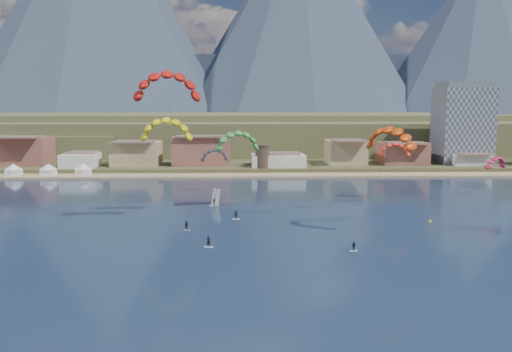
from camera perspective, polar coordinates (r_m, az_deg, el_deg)
The scene contains 18 objects.
ground at distance 77.33m, azimuth 0.76°, elevation -10.56°, with size 2400.00×2400.00×0.00m, color black.
beach at distance 181.00m, azimuth -0.74°, elevation 0.06°, with size 2200.00×12.00×0.90m.
land at distance 633.86m, azimuth -1.51°, elevation 5.46°, with size 2200.00×900.00×4.00m.
foothills at distance 307.31m, azimuth 3.01°, elevation 4.82°, with size 940.00×210.00×18.00m.
mountain_ridge at distance 905.93m, azimuth -2.60°, elevation 15.64°, with size 2060.00×480.00×400.00m.
town at distance 199.45m, azimuth -12.41°, elevation 2.82°, with size 400.00×24.00×12.00m.
apartment_tower at distance 220.00m, azimuth 21.97°, elevation 5.45°, with size 20.00×16.00×32.00m.
watchtower at distance 188.41m, azimuth 0.73°, elevation 2.23°, with size 5.82×5.82×8.60m.
beach_tents at distance 194.72m, azimuth -23.79°, elevation 0.97°, with size 43.40×6.40×5.00m.
kitesurfer_red at distance 103.44m, azimuth -9.86°, elevation 10.32°, with size 16.76×19.63×34.25m.
kitesurfer_yellow at distance 114.41m, azimuth -9.92°, elevation 5.51°, with size 12.30×16.99×24.83m.
kitesurfer_orange at distance 98.07m, azimuth 14.68°, elevation 4.47°, with size 14.43×15.50×23.19m.
kitesurfer_green at distance 119.57m, azimuth -2.06°, elevation 4.21°, with size 11.55×13.92×20.31m.
distant_kite_dark at distance 145.11m, azimuth -4.62°, elevation 2.58°, with size 8.41×6.15×14.55m.
distant_kite_orange at distance 137.79m, azimuth 15.17°, elevation 3.12°, with size 9.00×6.58×16.90m.
distant_kite_red at distance 151.54m, azimuth 25.06°, elevation 1.57°, with size 7.99×7.07×13.24m.
windsurfer at distance 127.40m, azimuth -4.59°, elevation -2.70°, with size 2.43×2.66×4.19m.
buoy at distance 115.45m, azimuth 18.76°, elevation -4.79°, with size 0.63×0.63×0.63m.
Camera 1 is at (-3.33, -73.39, 24.16)m, focal length 36.01 mm.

